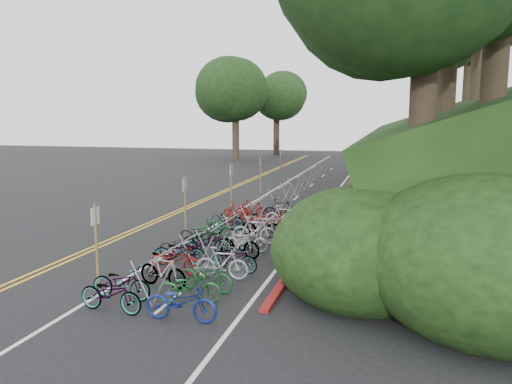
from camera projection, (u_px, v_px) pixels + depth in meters
ground at (106, 271)px, 15.84m from camera, size 120.00×120.00×0.00m
road_markings at (226, 214)px, 25.31m from camera, size 7.47×80.00×0.01m
red_curb at (331, 211)px, 25.79m from camera, size 0.25×28.00×0.10m
embankment at (466, 155)px, 30.23m from camera, size 14.30×48.14×9.11m
tree_cluster at (416, 5)px, 32.52m from camera, size 33.04×54.53×19.44m
bike_rack_front at (176, 258)px, 14.08m from camera, size 1.18×3.22×1.25m
bike_racks_rest at (284, 191)px, 27.33m from camera, size 1.14×23.00×1.17m
signpost_near at (96, 239)px, 14.42m from camera, size 0.08×0.40×2.39m
signposts_rest at (247, 177)px, 28.83m from camera, size 0.08×18.40×2.50m
bike_front at (181, 245)px, 17.54m from camera, size 1.01×1.59×0.79m
bike_valet at (220, 242)px, 17.63m from camera, size 3.13×14.06×1.06m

